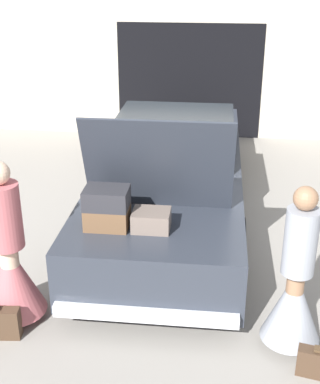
# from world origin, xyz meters

# --- Properties ---
(ground_plane) EXTENTS (40.00, 40.00, 0.00)m
(ground_plane) POSITION_xyz_m (0.00, 0.00, 0.00)
(ground_plane) COLOR gray
(garage_wall_back) EXTENTS (12.00, 0.14, 2.80)m
(garage_wall_back) POSITION_xyz_m (0.00, 3.72, 1.39)
(garage_wall_back) COLOR beige
(garage_wall_back) RESTS_ON ground_plane
(car) EXTENTS (1.87, 5.45, 1.90)m
(car) POSITION_xyz_m (-0.00, 0.01, 0.60)
(car) COLOR #2D333D
(car) RESTS_ON ground_plane
(person_left) EXTENTS (0.63, 0.63, 1.66)m
(person_left) POSITION_xyz_m (-1.35, -2.50, 0.59)
(person_left) COLOR beige
(person_left) RESTS_ON ground_plane
(person_right) EXTENTS (0.55, 0.55, 1.60)m
(person_right) POSITION_xyz_m (1.35, -2.62, 0.57)
(person_right) COLOR #997051
(person_right) RESTS_ON ground_plane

